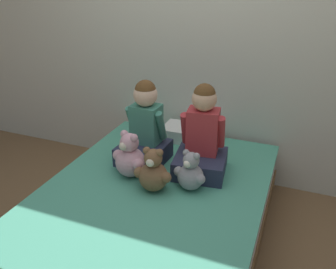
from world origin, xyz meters
The scene contains 9 objects.
ground_plane centered at (0.00, 0.00, 0.00)m, with size 14.00×14.00×0.00m, color brown.
wall_behind_bed centered at (0.00, 1.01, 1.25)m, with size 8.00×0.06×2.50m.
bed centered at (0.00, 0.00, 0.20)m, with size 1.44×1.86×0.40m.
child_on_left centered at (-0.21, 0.32, 0.65)m, with size 0.35×0.37×0.62m.
child_on_right centered at (0.22, 0.33, 0.65)m, with size 0.39×0.40×0.64m.
teddy_bear_held_by_left_child centered at (-0.22, 0.08, 0.54)m, with size 0.27×0.21×0.33m.
teddy_bear_held_by_right_child centered at (0.23, 0.08, 0.52)m, with size 0.23×0.17×0.28m.
teddy_bear_between_children centered at (0.01, -0.02, 0.53)m, with size 0.26×0.19×0.31m.
pillow_at_headboard centered at (0.00, 0.77, 0.46)m, with size 0.47×0.26×0.11m.
Camera 1 is at (0.82, -1.82, 1.73)m, focal length 38.00 mm.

